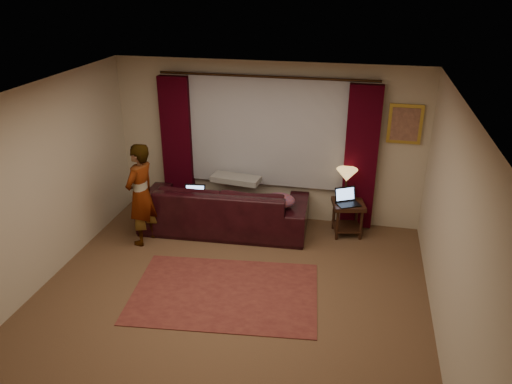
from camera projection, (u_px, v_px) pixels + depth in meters
floor at (228, 301)px, 6.35m from camera, size 5.00×5.00×0.01m
ceiling at (223, 98)px, 5.29m from camera, size 5.00×5.00×0.02m
wall_back at (267, 143)px, 8.05m from camera, size 5.00×0.02×2.60m
wall_front at (133, 356)px, 3.59m from camera, size 5.00×0.02×2.60m
wall_left at (35, 190)px, 6.31m from camera, size 0.02×5.00×2.60m
wall_right at (451, 230)px, 5.33m from camera, size 0.02×5.00×2.60m
sheer_curtain at (266, 132)px, 7.92m from camera, size 2.50×0.05×1.80m
drape_left at (177, 146)px, 8.29m from camera, size 0.50×0.14×2.30m
drape_right at (361, 159)px, 7.71m from camera, size 0.50×0.14×2.30m
curtain_rod at (266, 77)px, 7.52m from camera, size 0.04×0.04×3.40m
picture_frame at (405, 124)px, 7.43m from camera, size 0.50×0.04×0.60m
sofa at (224, 198)px, 7.91m from camera, size 2.70×1.28×1.07m
throw_blanket at (236, 162)px, 7.90m from camera, size 0.81×0.41×0.09m
clothing_pile at (279, 201)px, 7.58m from camera, size 0.50×0.40×0.21m
laptop_sofa at (194, 195)px, 7.75m from camera, size 0.36×0.39×0.23m
area_rug at (225, 293)px, 6.49m from camera, size 2.54×1.83×0.01m
end_table at (347, 218)px, 7.85m from camera, size 0.57×0.57×0.55m
tiffany_lamp at (346, 185)px, 7.71m from camera, size 0.36×0.36×0.52m
laptop_table at (349, 197)px, 7.61m from camera, size 0.47×0.48×0.24m
person at (141, 195)px, 7.42m from camera, size 0.56×0.56×1.59m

